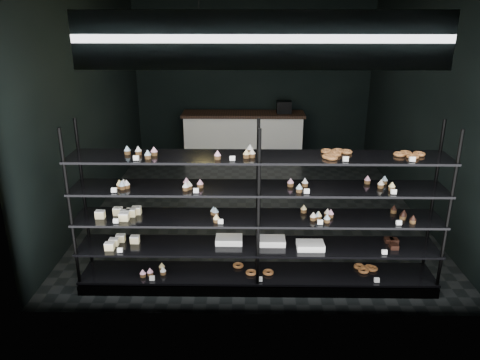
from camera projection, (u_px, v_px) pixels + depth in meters
The scene contains 5 objects.
room at pixel (255, 107), 7.17m from camera, with size 5.01×6.01×3.20m.
display_shelf at pixel (255, 236), 5.20m from camera, with size 4.00×0.50×1.91m.
signage at pixel (262, 40), 4.02m from camera, with size 3.30×0.05×0.50m.
pendant_lamp at pixel (200, 55), 6.03m from camera, with size 0.35×0.35×0.90m.
service_counter at pixel (244, 135), 9.89m from camera, with size 2.54×0.65×1.23m.
Camera 1 is at (-0.13, -7.12, 3.00)m, focal length 35.00 mm.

